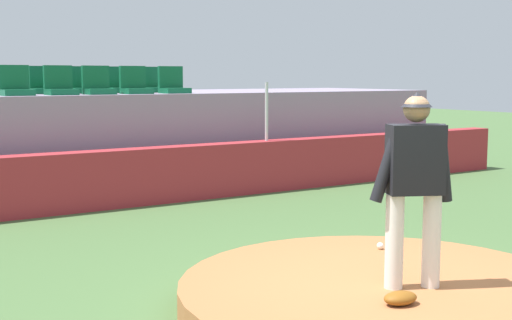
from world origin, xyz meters
The scene contains 22 objects.
ground_plane centered at (0.00, 0.00, 0.00)m, with size 60.00×60.00×0.00m, color #466637.
pitchers_mound centered at (0.00, 0.00, 0.13)m, with size 3.70×3.70×0.26m, color #A6653A.
pitcher centered at (0.12, -0.25, 1.26)m, with size 0.71×0.44×1.72m.
baseball centered at (0.82, 0.92, 0.30)m, with size 0.07×0.07×0.07m, color white.
fielding_glove centered at (-0.30, -0.54, 0.32)m, with size 0.30×0.20×0.11m, color brown.
brick_barrier centered at (0.00, 6.06, 0.47)m, with size 17.32×0.40×0.93m, color #A42A31.
fence_post_right centered at (2.75, 6.06, 1.47)m, with size 0.06×0.06×1.07m, color silver.
bleacher_platform centered at (0.00, 8.45, 0.90)m, with size 15.01×3.55×1.80m, color gray.
stadium_chair_0 centered at (-1.41, 7.22, 1.95)m, with size 0.48×0.44×0.50m.
stadium_chair_1 centered at (-0.68, 7.23, 1.95)m, with size 0.48×0.44×0.50m.
stadium_chair_2 centered at (-0.03, 7.20, 1.95)m, with size 0.48×0.44×0.50m.
stadium_chair_3 centered at (0.67, 7.21, 1.95)m, with size 0.48×0.44×0.50m.
stadium_chair_4 centered at (1.43, 7.21, 1.95)m, with size 0.48×0.44×0.50m.
stadium_chair_5 centered at (-1.40, 8.09, 1.95)m, with size 0.48×0.44×0.50m.
stadium_chair_6 centered at (-0.69, 8.11, 1.95)m, with size 0.48×0.44×0.50m.
stadium_chair_7 centered at (0.02, 8.13, 1.95)m, with size 0.48×0.44×0.50m.
stadium_chair_8 centered at (0.72, 8.11, 1.95)m, with size 0.48×0.44×0.50m.
stadium_chair_9 centered at (1.37, 8.08, 1.95)m, with size 0.48×0.44×0.50m.
stadium_chair_11 centered at (-0.68, 9.02, 1.95)m, with size 0.48×0.44×0.50m.
stadium_chair_12 centered at (0.02, 9.01, 1.95)m, with size 0.48×0.44×0.50m.
stadium_chair_13 centered at (0.68, 8.99, 1.95)m, with size 0.48×0.44×0.50m.
stadium_chair_14 centered at (1.43, 8.98, 1.95)m, with size 0.48×0.44×0.50m.
Camera 1 is at (-4.25, -4.52, 2.12)m, focal length 48.72 mm.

